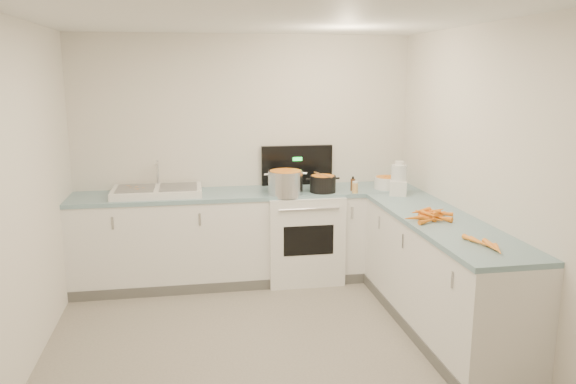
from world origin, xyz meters
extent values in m
cube|color=white|center=(0.00, 1.70, 0.45)|extent=(3.50, 0.60, 0.90)
cube|color=#7CA2AF|center=(0.00, 1.70, 0.92)|extent=(3.50, 0.62, 0.04)
cube|color=white|center=(1.45, 0.30, 0.45)|extent=(0.60, 2.20, 0.90)
cube|color=#7CA2AF|center=(1.45, 0.30, 0.92)|extent=(0.62, 2.20, 0.04)
cube|color=white|center=(0.55, 1.68, 0.45)|extent=(0.76, 0.65, 0.90)
cube|color=black|center=(0.55, 1.98, 1.15)|extent=(0.76, 0.05, 0.42)
cube|color=white|center=(-0.90, 1.70, 0.97)|extent=(0.86, 0.52, 0.07)
cube|color=slate|center=(-1.10, 1.70, 1.01)|extent=(0.36, 0.42, 0.01)
cube|color=slate|center=(-0.70, 1.70, 1.01)|extent=(0.36, 0.42, 0.01)
cylinder|color=silver|center=(-0.90, 1.92, 1.13)|extent=(0.03, 0.03, 0.24)
cylinder|color=silver|center=(0.35, 1.53, 1.05)|extent=(0.42, 0.42, 0.25)
cylinder|color=black|center=(0.73, 1.55, 1.01)|extent=(0.26, 0.26, 0.19)
cylinder|color=#AD7A47|center=(0.73, 1.55, 1.12)|extent=(0.12, 0.32, 0.01)
cylinder|color=white|center=(1.43, 1.60, 1.00)|extent=(0.33, 0.33, 0.12)
cylinder|color=#593319|center=(1.05, 1.56, 1.00)|extent=(0.05, 0.05, 0.12)
cylinder|color=#E5B266|center=(1.04, 1.44, 0.99)|extent=(0.06, 0.06, 0.10)
cube|color=white|center=(1.44, 1.30, 1.01)|extent=(0.23, 0.24, 0.14)
cylinder|color=silver|center=(1.44, 1.30, 1.16)|extent=(0.15, 0.15, 0.15)
cylinder|color=white|center=(1.44, 1.30, 1.25)|extent=(0.09, 0.09, 0.04)
cone|color=orange|center=(1.42, 0.28, 0.96)|extent=(0.15, 0.16, 0.05)
cone|color=orange|center=(1.23, 0.33, 0.96)|extent=(0.22, 0.07, 0.05)
cone|color=orange|center=(1.28, 0.24, 0.96)|extent=(0.20, 0.12, 0.04)
cone|color=orange|center=(1.33, 0.35, 0.97)|extent=(0.09, 0.20, 0.05)
cone|color=orange|center=(1.45, 0.51, 0.96)|extent=(0.07, 0.18, 0.04)
cone|color=orange|center=(1.36, 0.37, 0.96)|extent=(0.19, 0.06, 0.05)
cone|color=orange|center=(1.33, 0.29, 0.96)|extent=(0.17, 0.17, 0.05)
cone|color=orange|center=(1.36, 0.37, 0.97)|extent=(0.14, 0.17, 0.05)
cone|color=orange|center=(1.44, 0.44, 0.96)|extent=(0.18, 0.06, 0.04)
cone|color=orange|center=(1.32, 0.36, 0.96)|extent=(0.10, 0.21, 0.04)
cone|color=orange|center=(1.34, 0.42, 0.96)|extent=(0.21, 0.11, 0.04)
cone|color=orange|center=(1.38, 0.36, 1.00)|extent=(0.06, 0.17, 0.04)
cone|color=orange|center=(1.37, 0.38, 1.00)|extent=(0.17, 0.08, 0.04)
cone|color=orange|center=(1.42, 0.38, 1.00)|extent=(0.19, 0.13, 0.04)
cone|color=orange|center=(1.30, 0.38, 0.99)|extent=(0.10, 0.20, 0.05)
cone|color=orange|center=(1.45, 0.36, 0.98)|extent=(0.18, 0.13, 0.04)
cone|color=orange|center=(1.31, 0.30, 1.00)|extent=(0.08, 0.17, 0.04)
cone|color=orange|center=(1.37, 0.36, 0.99)|extent=(0.13, 0.18, 0.05)
cone|color=orange|center=(1.28, 0.38, 1.00)|extent=(0.20, 0.12, 0.05)
cone|color=orange|center=(1.44, -0.54, 0.96)|extent=(0.09, 0.18, 0.04)
cone|color=orange|center=(1.43, -0.48, 0.96)|extent=(0.06, 0.17, 0.04)
cone|color=orange|center=(1.46, -0.42, 0.96)|extent=(0.05, 0.17, 0.04)
cone|color=orange|center=(1.40, -0.36, 0.96)|extent=(0.07, 0.18, 0.04)
cone|color=orange|center=(1.38, -0.30, 0.96)|extent=(0.07, 0.18, 0.04)
cube|color=tan|center=(-1.01, 1.76, 1.01)|extent=(0.05, 0.03, 0.00)
cube|color=tan|center=(-1.18, 1.79, 1.02)|extent=(0.04, 0.02, 0.00)
cube|color=tan|center=(-1.11, 1.68, 1.02)|extent=(0.03, 0.01, 0.00)
cube|color=tan|center=(-1.01, 1.65, 1.01)|extent=(0.03, 0.04, 0.00)
cube|color=tan|center=(-1.09, 1.65, 1.02)|extent=(0.05, 0.04, 0.00)
cube|color=tan|center=(-1.10, 1.75, 1.02)|extent=(0.03, 0.02, 0.00)
cube|color=tan|center=(-1.02, 1.69, 1.01)|extent=(0.02, 0.04, 0.00)
cube|color=tan|center=(-1.15, 1.74, 1.02)|extent=(0.03, 0.05, 0.00)
cube|color=tan|center=(-1.08, 1.63, 1.02)|extent=(0.03, 0.03, 0.00)
cube|color=tan|center=(-1.11, 1.77, 1.02)|extent=(0.01, 0.03, 0.00)
cube|color=tan|center=(-1.19, 1.82, 1.02)|extent=(0.03, 0.01, 0.00)
cube|color=tan|center=(-1.03, 1.68, 1.02)|extent=(0.03, 0.03, 0.00)
camera|label=1|loc=(-0.56, -3.83, 2.12)|focal=35.00mm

